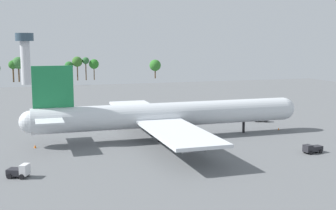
{
  "coord_description": "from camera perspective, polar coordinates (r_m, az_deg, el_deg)",
  "views": [
    {
      "loc": [
        -34.2,
        -106.51,
        24.66
      ],
      "look_at": [
        0.0,
        0.0,
        8.52
      ],
      "focal_mm": 47.76,
      "sensor_mm": 36.0,
      "label": 1
    }
  ],
  "objects": [
    {
      "name": "baggage_tug",
      "position": [
        139.17,
        -4.76,
        -1.58
      ],
      "size": [
        3.08,
        5.07,
        2.14
      ],
      "color": "silver",
      "rests_on": "ground_plane"
    },
    {
      "name": "cargo_airplane",
      "position": [
        113.27,
        -0.25,
        -1.3
      ],
      "size": [
        72.64,
        65.69,
        18.92
      ],
      "color": "silver",
      "rests_on": "ground_plane"
    },
    {
      "name": "safety_cone_tail",
      "position": [
        108.4,
        -16.6,
        -5.08
      ],
      "size": [
        0.53,
        0.53,
        0.75
      ],
      "primitive_type": "cone",
      "color": "orange",
      "rests_on": "ground_plane"
    },
    {
      "name": "control_tower",
      "position": [
        265.08,
        -17.78,
        6.38
      ],
      "size": [
        10.06,
        10.06,
        28.93
      ],
      "color": "silver",
      "rests_on": "ground_plane"
    },
    {
      "name": "pushback_tractor",
      "position": [
        139.88,
        11.67,
        -1.66
      ],
      "size": [
        4.95,
        3.84,
        2.12
      ],
      "color": "#232328",
      "rests_on": "ground_plane"
    },
    {
      "name": "tree_line_backdrop",
      "position": [
        284.62,
        -11.66,
        5.12
      ],
      "size": [
        104.24,
        7.53,
        15.09
      ],
      "color": "#51381E",
      "rests_on": "ground_plane"
    },
    {
      "name": "maintenance_van",
      "position": [
        104.11,
        17.93,
        -5.32
      ],
      "size": [
        4.76,
        2.76,
        1.99
      ],
      "color": "#232328",
      "rests_on": "ground_plane"
    },
    {
      "name": "catering_truck",
      "position": [
        155.92,
        -1.42,
        -0.44
      ],
      "size": [
        3.94,
        4.51,
        2.43
      ],
      "color": "#333338",
      "rests_on": "ground_plane"
    },
    {
      "name": "cargo_loader",
      "position": [
        86.3,
        -18.43,
        -8.0
      ],
      "size": [
        4.36,
        3.84,
        2.5
      ],
      "color": "silver",
      "rests_on": "ground_plane"
    },
    {
      "name": "safety_cone_nose",
      "position": [
        128.61,
        13.94,
        -2.95
      ],
      "size": [
        0.42,
        0.42,
        0.59
      ],
      "primitive_type": "cone",
      "color": "orange",
      "rests_on": "ground_plane"
    },
    {
      "name": "ground_plane",
      "position": [
        114.56,
        0.0,
        -4.22
      ],
      "size": [
        290.56,
        290.56,
        0.0
      ],
      "primitive_type": "plane",
      "color": "slate"
    }
  ]
}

